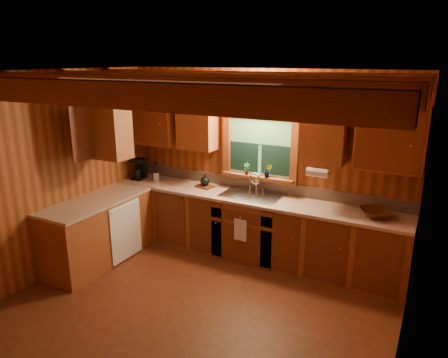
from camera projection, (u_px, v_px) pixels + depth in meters
room at (188, 203)px, 4.26m from camera, size 4.20×4.20×4.20m
ceiling_beams at (184, 84)px, 3.93m from camera, size 4.20×2.54×0.18m
base_cabinets at (209, 229)px, 5.82m from camera, size 4.20×2.22×0.86m
countertop at (210, 199)px, 5.69m from camera, size 4.20×2.24×0.04m
backsplash at (259, 185)px, 5.95m from camera, size 4.20×0.02×0.16m
dishwasher_panel at (126, 231)px, 5.74m from camera, size 0.02×0.60×0.80m
upper_cabinets at (209, 127)px, 5.57m from camera, size 4.19×1.77×0.78m
window at (260, 148)px, 5.78m from camera, size 1.12×0.08×1.00m
window_sill at (258, 177)px, 5.86m from camera, size 1.06×0.14×0.04m
wall_sconce at (257, 102)px, 5.50m from camera, size 0.45×0.21×0.17m
paper_towel_roll at (318, 173)px, 5.13m from camera, size 0.27×0.11×0.11m
dish_towel at (240, 230)px, 5.55m from camera, size 0.18×0.01×0.30m
sink at (251, 199)px, 5.75m from camera, size 0.82×0.48×0.43m
coffee_maker at (140, 169)px, 6.52m from camera, size 0.18×0.23×0.32m
utensil_crock at (156, 176)px, 6.41m from camera, size 0.11×0.11×0.32m
cutting_board at (205, 186)px, 6.12m from camera, size 0.29×0.23×0.02m
teakettle at (205, 181)px, 6.10m from camera, size 0.14×0.14×0.17m
wicker_basket at (377, 213)px, 4.97m from camera, size 0.51×0.51×0.09m
potted_plant_left at (247, 169)px, 5.87m from camera, size 0.10×0.08×0.17m
potted_plant_right at (268, 171)px, 5.73m from camera, size 0.12×0.10×0.19m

